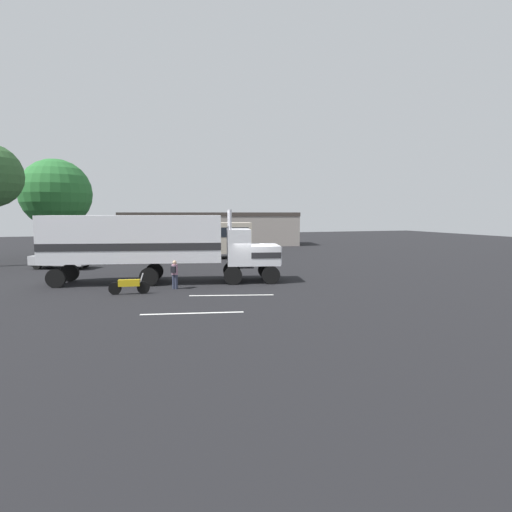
# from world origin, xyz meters

# --- Properties ---
(ground_plane) EXTENTS (120.00, 120.00, 0.00)m
(ground_plane) POSITION_xyz_m (0.00, 0.00, 0.00)
(ground_plane) COLOR black
(lane_stripe_near) EXTENTS (4.29, 1.30, 0.01)m
(lane_stripe_near) POSITION_xyz_m (-2.14, -3.50, 0.01)
(lane_stripe_near) COLOR silver
(lane_stripe_near) RESTS_ON ground_plane
(lane_stripe_mid) EXTENTS (4.34, 1.06, 0.01)m
(lane_stripe_mid) POSITION_xyz_m (-4.70, -6.64, 0.01)
(lane_stripe_mid) COLOR silver
(lane_stripe_mid) RESTS_ON ground_plane
(semi_truck) EXTENTS (14.36, 5.57, 4.50)m
(semi_truck) POSITION_xyz_m (-5.73, 1.68, 2.52)
(semi_truck) COLOR white
(semi_truck) RESTS_ON ground_plane
(person_bystander) EXTENTS (0.42, 0.48, 1.63)m
(person_bystander) POSITION_xyz_m (-4.74, -0.76, 0.89)
(person_bystander) COLOR #2D3347
(person_bystander) RESTS_ON ground_plane
(parked_bus) EXTENTS (11.29, 4.73, 3.40)m
(parked_bus) POSITION_xyz_m (-1.22, 14.33, 2.07)
(parked_bus) COLOR #BFB29E
(parked_bus) RESTS_ON ground_plane
(parked_car) EXTENTS (4.74, 3.57, 1.57)m
(parked_car) POSITION_xyz_m (-12.06, 10.51, 0.81)
(parked_car) COLOR #B7B7BC
(parked_car) RESTS_ON ground_plane
(motorcycle) EXTENTS (2.10, 0.41, 1.12)m
(motorcycle) POSITION_xyz_m (-7.20, -1.52, 0.48)
(motorcycle) COLOR black
(motorcycle) RESTS_ON ground_plane
(tree_left) EXTENTS (6.72, 6.72, 9.56)m
(tree_left) POSITION_xyz_m (-13.63, 20.25, 6.19)
(tree_left) COLOR brown
(tree_left) RESTS_ON ground_plane
(building_backdrop) EXTENTS (24.05, 10.98, 4.39)m
(building_backdrop) POSITION_xyz_m (3.69, 29.71, 2.40)
(building_backdrop) COLOR #9E938C
(building_backdrop) RESTS_ON ground_plane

